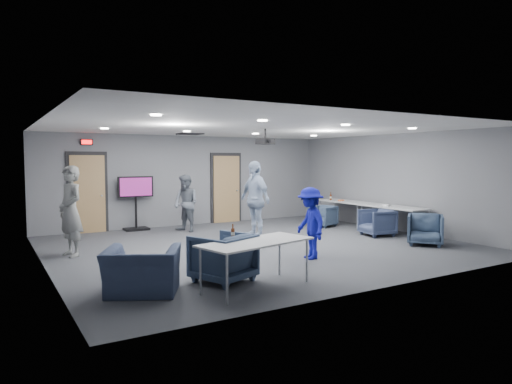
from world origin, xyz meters
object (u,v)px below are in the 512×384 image
chair_right_b (377,223)px  chair_front_a (223,258)px  table_right_b (394,208)px  table_right_a (345,202)px  chair_front_b (142,271)px  tv_stand (136,200)px  person_b (186,203)px  person_d (310,223)px  person_a (71,211)px  bottle_front (233,233)px  person_c (255,199)px  chair_right_c (425,230)px  table_front_left (256,244)px  chair_right_a (323,216)px  bottle_right (331,197)px  projector (265,141)px

chair_right_b → chair_front_a: 5.81m
table_right_b → table_right_a: bearing=0.0°
chair_front_b → table_right_a: 8.41m
table_right_a → tv_stand: bearing=68.6°
person_b → chair_right_b: size_ratio=2.06×
person_d → table_right_a: person_d is taller
person_a → chair_front_b: person_a is taller
table_right_b → tv_stand: tv_stand is taller
person_b → chair_front_a: size_ratio=1.81×
chair_right_b → bottle_front: bearing=-57.5°
chair_front_a → chair_front_b: size_ratio=0.83×
table_right_b → person_c: bearing=68.4°
person_a → person_c: (4.39, 0.03, 0.05)m
tv_stand → person_c: bearing=-50.9°
chair_right_c → table_right_a: bearing=130.3°
chair_right_b → chair_front_a: size_ratio=0.88×
table_right_a → person_c: bearing=98.2°
person_b → chair_front_a: bearing=-36.5°
table_front_left → tv_stand: size_ratio=1.30×
person_d → table_right_b: bearing=119.5°
person_b → person_d: size_ratio=1.10×
chair_right_b → bottle_front: 5.84m
chair_right_a → table_right_b: table_right_b is taller
chair_front_b → bottle_right: 8.47m
chair_right_a → person_d: bearing=-57.7°
person_a → chair_right_c: size_ratio=2.35×
table_right_b → table_front_left: (-5.85, -2.60, -0.00)m
chair_front_b → table_right_b: table_right_b is taller
chair_front_a → bottle_front: bottle_front is taller
person_c → tv_stand: size_ratio=1.29×
person_d → table_right_a: 5.03m
chair_right_c → bottle_front: bottle_front is taller
chair_right_a → chair_front_b: chair_front_b is taller
person_b → chair_right_c: 6.18m
person_d → bottle_front: (-2.20, -0.86, 0.10)m
chair_right_a → table_right_a: size_ratio=0.37×
tv_stand → bottle_right: bearing=-17.9°
person_a → table_front_left: person_a is taller
tv_stand → person_b: bearing=-42.8°
person_a → projector: 4.47m
chair_front_a → tv_stand: size_ratio=0.57×
chair_front_a → bottle_right: (5.92, 4.35, 0.43)m
bottle_front → chair_right_b: bearing=21.9°
person_c → table_front_left: person_c is taller
table_front_left → chair_right_b: bearing=13.5°
bottle_right → person_a: bearing=-172.7°
person_d → chair_right_b: person_d is taller
chair_right_c → chair_front_b: 6.81m
chair_right_a → table_right_b: 2.17m
person_a → chair_right_b: (7.25, -1.40, -0.58)m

